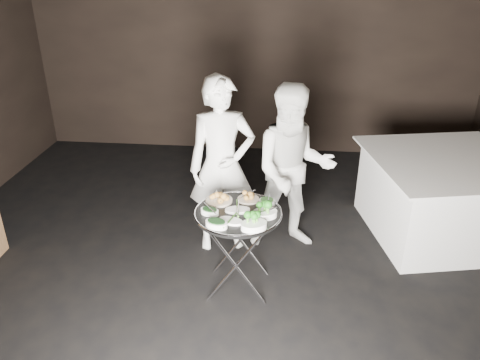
# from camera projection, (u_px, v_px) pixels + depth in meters

# --- Properties ---
(floor) EXTENTS (6.00, 7.00, 0.05)m
(floor) POSITION_uv_depth(u_px,v_px,m) (222.00, 315.00, 3.73)
(floor) COLOR black
(floor) RESTS_ON ground
(wall_back) EXTENTS (6.00, 0.05, 3.00)m
(wall_back) POSITION_uv_depth(u_px,v_px,m) (255.00, 43.00, 6.22)
(wall_back) COLOR black
(wall_back) RESTS_ON floor
(tray_stand) EXTENTS (0.49, 0.42, 0.72)m
(tray_stand) POSITION_uv_depth(u_px,v_px,m) (238.00, 248.00, 3.84)
(tray_stand) COLOR silver
(tray_stand) RESTS_ON floor
(serving_tray) EXTENTS (0.70, 0.70, 0.04)m
(serving_tray) POSITION_uv_depth(u_px,v_px,m) (238.00, 213.00, 3.69)
(serving_tray) COLOR black
(serving_tray) RESTS_ON tray_stand
(potato_plate_a) EXTENTS (0.23, 0.23, 0.08)m
(potato_plate_a) POSITION_uv_depth(u_px,v_px,m) (219.00, 198.00, 3.83)
(potato_plate_a) COLOR beige
(potato_plate_a) RESTS_ON serving_tray
(potato_plate_b) EXTENTS (0.18, 0.18, 0.07)m
(potato_plate_b) POSITION_uv_depth(u_px,v_px,m) (248.00, 197.00, 3.86)
(potato_plate_b) COLOR beige
(potato_plate_b) RESTS_ON serving_tray
(greens_bowl) EXTENTS (0.13, 0.13, 0.08)m
(greens_bowl) POSITION_uv_depth(u_px,v_px,m) (267.00, 202.00, 3.77)
(greens_bowl) COLOR white
(greens_bowl) RESTS_ON serving_tray
(asparagus_plate_a) EXTENTS (0.21, 0.14, 0.04)m
(asparagus_plate_a) POSITION_uv_depth(u_px,v_px,m) (237.00, 209.00, 3.70)
(asparagus_plate_a) COLOR white
(asparagus_plate_a) RESTS_ON serving_tray
(asparagus_plate_b) EXTENTS (0.21, 0.16, 0.04)m
(asparagus_plate_b) POSITION_uv_depth(u_px,v_px,m) (231.00, 220.00, 3.55)
(asparagus_plate_b) COLOR white
(asparagus_plate_b) RESTS_ON serving_tray
(spinach_bowl_a) EXTENTS (0.18, 0.15, 0.06)m
(spinach_bowl_a) POSITION_uv_depth(u_px,v_px,m) (210.00, 211.00, 3.65)
(spinach_bowl_a) COLOR white
(spinach_bowl_a) RESTS_ON serving_tray
(spinach_bowl_b) EXTENTS (0.20, 0.16, 0.07)m
(spinach_bowl_b) POSITION_uv_depth(u_px,v_px,m) (216.00, 223.00, 3.48)
(spinach_bowl_b) COLOR white
(spinach_bowl_b) RESTS_ON serving_tray
(broccoli_bowl_a) EXTENTS (0.23, 0.20, 0.08)m
(broccoli_bowl_a) POSITION_uv_depth(u_px,v_px,m) (265.00, 213.00, 3.61)
(broccoli_bowl_a) COLOR white
(broccoli_bowl_a) RESTS_ON serving_tray
(broccoli_bowl_b) EXTENTS (0.24, 0.21, 0.08)m
(broccoli_bowl_b) POSITION_uv_depth(u_px,v_px,m) (254.00, 224.00, 3.46)
(broccoli_bowl_b) COLOR white
(broccoli_bowl_b) RESTS_ON serving_tray
(serving_utensils) EXTENTS (0.59, 0.43, 0.01)m
(serving_utensils) POSITION_uv_depth(u_px,v_px,m) (241.00, 202.00, 3.73)
(serving_utensils) COLOR silver
(serving_utensils) RESTS_ON serving_tray
(waiter_left) EXTENTS (0.69, 0.54, 1.67)m
(waiter_left) POSITION_uv_depth(u_px,v_px,m) (222.00, 166.00, 4.26)
(waiter_left) COLOR white
(waiter_left) RESTS_ON floor
(waiter_right) EXTENTS (0.86, 0.72, 1.60)m
(waiter_right) POSITION_uv_depth(u_px,v_px,m) (293.00, 170.00, 4.27)
(waiter_right) COLOR white
(waiter_right) RESTS_ON floor
(dining_table) EXTENTS (1.43, 1.43, 0.81)m
(dining_table) POSITION_uv_depth(u_px,v_px,m) (442.00, 197.00, 4.62)
(dining_table) COLOR white
(dining_table) RESTS_ON floor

